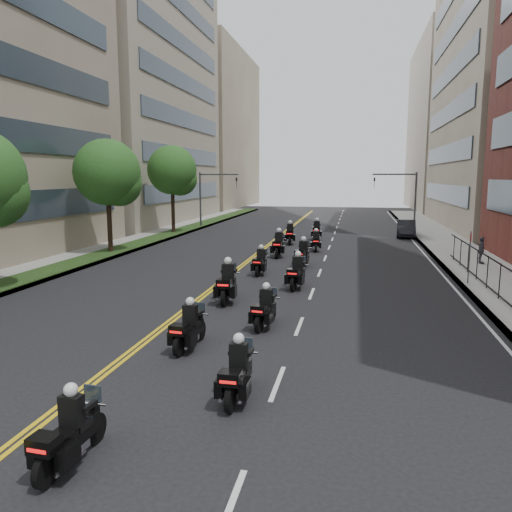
{
  "coord_description": "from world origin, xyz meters",
  "views": [
    {
      "loc": [
        5.01,
        -6.9,
        5.21
      ],
      "look_at": [
        0.55,
        15.51,
        1.55
      ],
      "focal_mm": 35.0,
      "sensor_mm": 36.0,
      "label": 1
    }
  ],
  "objects": [
    {
      "name": "pedestrian_c",
      "position": [
        12.32,
        23.97,
        0.93
      ],
      "size": [
        0.43,
        0.94,
        1.57
      ],
      "primitive_type": "imported",
      "rotation": [
        0.0,
        0.0,
        1.52
      ],
      "color": "#414048",
      "rests_on": "sidewalk_right"
    },
    {
      "name": "ground",
      "position": [
        0.0,
        0.0,
        0.0
      ],
      "size": [
        160.0,
        160.0,
        0.0
      ],
      "primitive_type": "plane",
      "color": "black",
      "rests_on": "ground"
    },
    {
      "name": "motorcycle_0",
      "position": [
        0.07,
        0.64,
        0.61
      ],
      "size": [
        0.53,
        2.09,
        1.54
      ],
      "rotation": [
        0.0,
        0.0,
        -0.07
      ],
      "color": "black",
      "rests_on": "ground"
    },
    {
      "name": "grass_strip",
      "position": [
        -11.2,
        25.0,
        0.17
      ],
      "size": [
        2.0,
        90.0,
        0.04
      ],
      "primitive_type": "cube",
      "color": "#1D3412",
      "rests_on": "sidewalk_left"
    },
    {
      "name": "street_trees",
      "position": [
        -11.05,
        18.61,
        5.13
      ],
      "size": [
        4.4,
        38.4,
        7.98
      ],
      "color": "#312015",
      "rests_on": "ground"
    },
    {
      "name": "motorcycle_8",
      "position": [
        0.17,
        25.03,
        0.74
      ],
      "size": [
        0.59,
        2.55,
        1.89
      ],
      "rotation": [
        0.0,
        0.0,
        0.03
      ],
      "color": "black",
      "rests_on": "ground"
    },
    {
      "name": "building_right_far",
      "position": [
        21.5,
        78.0,
        13.0
      ],
      "size": [
        15.0,
        28.0,
        26.0
      ],
      "primitive_type": "cube",
      "color": "#9E937F",
      "rests_on": "ground"
    },
    {
      "name": "building_left_far",
      "position": [
        -22.0,
        78.0,
        13.0
      ],
      "size": [
        16.0,
        28.0,
        26.0
      ],
      "primitive_type": "cube",
      "color": "gray",
      "rests_on": "ground"
    },
    {
      "name": "motorcycle_5",
      "position": [
        2.42,
        15.99,
        0.69
      ],
      "size": [
        0.7,
        2.38,
        1.76
      ],
      "rotation": [
        0.0,
        0.0,
        -0.12
      ],
      "color": "black",
      "rests_on": "ground"
    },
    {
      "name": "motorcycle_9",
      "position": [
        2.37,
        28.05,
        0.63
      ],
      "size": [
        0.55,
        2.17,
        1.6
      ],
      "rotation": [
        0.0,
        0.0,
        0.06
      ],
      "color": "black",
      "rests_on": "ground"
    },
    {
      "name": "traffic_signal_right",
      "position": [
        9.54,
        42.0,
        3.7
      ],
      "size": [
        4.09,
        0.2,
        5.6
      ],
      "color": "#3F3F44",
      "rests_on": "ground"
    },
    {
      "name": "traffic_signal_left",
      "position": [
        -9.54,
        42.0,
        3.7
      ],
      "size": [
        4.09,
        0.2,
        5.6
      ],
      "color": "#3F3F44",
      "rests_on": "ground"
    },
    {
      "name": "motorcycle_11",
      "position": [
        1.94,
        34.21,
        0.73
      ],
      "size": [
        0.59,
        2.5,
        1.84
      ],
      "rotation": [
        0.0,
        0.0,
        0.04
      ],
      "color": "black",
      "rests_on": "ground"
    },
    {
      "name": "motorcycle_7",
      "position": [
        2.09,
        21.72,
        0.7
      ],
      "size": [
        0.72,
        2.39,
        1.77
      ],
      "rotation": [
        0.0,
        0.0,
        -0.13
      ],
      "color": "black",
      "rests_on": "ground"
    },
    {
      "name": "motorcycle_4",
      "position": [
        -0.14,
        12.85,
        0.74
      ],
      "size": [
        0.66,
        2.55,
        1.88
      ],
      "rotation": [
        0.0,
        0.0,
        0.08
      ],
      "color": "black",
      "rests_on": "ground"
    },
    {
      "name": "sidewalk_right",
      "position": [
        12.0,
        25.0,
        0.07
      ],
      "size": [
        4.0,
        90.0,
        0.15
      ],
      "primitive_type": "cube",
      "color": "gray",
      "rests_on": "ground"
    },
    {
      "name": "motorcycle_10",
      "position": [
        0.08,
        31.42,
        0.72
      ],
      "size": [
        0.68,
        2.49,
        1.83
      ],
      "rotation": [
        0.0,
        0.0,
        0.09
      ],
      "color": "black",
      "rests_on": "ground"
    },
    {
      "name": "motorcycle_6",
      "position": [
        0.11,
        18.96,
        0.63
      ],
      "size": [
        0.51,
        2.17,
        1.6
      ],
      "rotation": [
        0.0,
        0.0,
        -0.04
      ],
      "color": "black",
      "rests_on": "ground"
    },
    {
      "name": "motorcycle_1",
      "position": [
        2.42,
        3.9,
        0.63
      ],
      "size": [
        0.49,
        2.15,
        1.59
      ],
      "rotation": [
        0.0,
        0.0,
        -0.01
      ],
      "color": "black",
      "rests_on": "ground"
    },
    {
      "name": "motorcycle_2",
      "position": [
        0.16,
        7.01,
        0.63
      ],
      "size": [
        0.61,
        2.15,
        1.59
      ],
      "rotation": [
        0.0,
        0.0,
        -0.1
      ],
      "color": "black",
      "rests_on": "ground"
    },
    {
      "name": "building_left_mid",
      "position": [
        -21.98,
        48.0,
        17.0
      ],
      "size": [
        16.11,
        28.0,
        34.0
      ],
      "color": "#9E937F",
      "rests_on": "ground"
    },
    {
      "name": "motorcycle_3",
      "position": [
        2.04,
        9.65,
        0.62
      ],
      "size": [
        0.64,
        2.13,
        1.57
      ],
      "rotation": [
        0.0,
        0.0,
        -0.13
      ],
      "color": "black",
      "rests_on": "ground"
    },
    {
      "name": "parked_sedan",
      "position": [
        9.4,
        38.02,
        0.73
      ],
      "size": [
        1.86,
        4.51,
        1.45
      ],
      "primitive_type": "imported",
      "rotation": [
        0.0,
        0.0,
        -0.08
      ],
      "color": "black",
      "rests_on": "ground"
    },
    {
      "name": "sidewalk_left",
      "position": [
        -12.0,
        25.0,
        0.07
      ],
      "size": [
        4.0,
        90.0,
        0.15
      ],
      "primitive_type": "cube",
      "color": "gray",
      "rests_on": "ground"
    }
  ]
}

